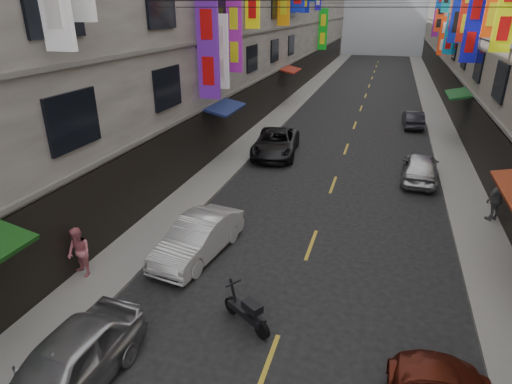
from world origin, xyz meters
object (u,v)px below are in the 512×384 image
Objects in this scene: scooter_far_right at (409,169)px; car_right_far at (413,119)px; car_left_far at (276,143)px; pedestrian_lfar at (79,253)px; car_left_near at (65,368)px; pedestrian_rfar at (496,199)px; scooter_crossing at (247,312)px; car_right_mid at (420,167)px; car_left_mid at (198,238)px.

scooter_far_right is 0.48× the size of car_right_far.
car_left_far is 1.43× the size of car_right_far.
pedestrian_lfar is at bearing 68.78° from scooter_far_right.
car_left_near is 2.39× the size of pedestrian_rfar.
car_right_mid reaches higher than scooter_crossing.
car_left_mid is at bearing 72.48° from scooter_far_right.
pedestrian_lfar is (-10.58, -12.03, 0.24)m from car_right_mid.
pedestrian_rfar is at bearing 144.34° from scooter_far_right.
pedestrian_lfar is 15.44m from pedestrian_rfar.
car_right_mid is at bearing 65.46° from car_left_near.
car_right_mid is 10.83m from car_right_far.
car_right_far is at bearing 42.11° from car_left_far.
car_left_mid is at bearing -12.27° from pedestrian_rfar.
scooter_crossing is 5.72m from pedestrian_lfar.
scooter_crossing is at bearing -85.14° from car_left_far.
car_right_mid is 4.77m from pedestrian_rfar.
car_right_mid is (7.85, -1.87, -0.01)m from car_left_far.
scooter_far_right is 15.89m from pedestrian_lfar.
pedestrian_rfar is (10.45, -5.85, 0.30)m from car_left_far.
car_left_mid reaches higher than scooter_far_right.
scooter_far_right is 0.98× the size of pedestrian_rfar.
car_right_mid reaches higher than car_left_mid.
scooter_far_right is at bearing -95.24° from pedestrian_rfar.
pedestrian_lfar is 0.92× the size of pedestrian_rfar.
scooter_far_right is 0.60m from car_right_mid.
scooter_crossing is at bearing 7.58° from pedestrian_rfar.
car_left_far is at bearing -9.88° from car_right_mid.
pedestrian_lfar is (-10.58, -22.85, 0.35)m from car_right_far.
car_left_near is 2.60× the size of pedestrian_lfar.
scooter_crossing is 14.77m from car_left_far.
pedestrian_lfar is at bearing -107.75° from car_left_far.
pedestrian_rfar reaches higher than scooter_far_right.
pedestrian_lfar reaches higher than car_left_near.
car_right_mid is (8.00, 15.87, -0.03)m from car_left_near.
car_left_near is (-7.51, -16.11, 0.29)m from scooter_far_right.
scooter_crossing is 0.37× the size of car_left_near.
pedestrian_rfar is at bearing 51.52° from pedestrian_lfar.
car_right_far is at bearing -86.51° from car_right_mid.
car_right_far is (8.00, 26.69, -0.13)m from car_left_near.
pedestrian_lfar is at bearing 117.19° from scooter_crossing.
pedestrian_rfar is (10.60, 11.89, 0.29)m from car_left_near.
car_left_mid is 2.53× the size of pedestrian_lfar.
pedestrian_lfar reaches higher than scooter_far_right.
scooter_far_right is 12.21m from car_left_mid.
car_left_near reaches higher than car_right_mid.
pedestrian_rfar is at bearing 96.70° from car_right_far.
scooter_crossing is 0.90× the size of scooter_far_right.
car_left_mid is 2.33× the size of pedestrian_rfar.
scooter_far_right is at bearing 62.32° from car_left_mid.
car_left_near reaches higher than scooter_crossing.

